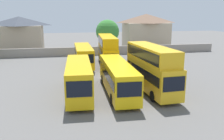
% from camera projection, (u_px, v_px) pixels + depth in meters
% --- Properties ---
extents(ground, '(140.00, 140.00, 0.00)m').
position_uv_depth(ground, '(96.00, 62.00, 43.80)').
color(ground, '#605E5B').
extents(depot_boundary_wall, '(56.00, 0.50, 1.80)m').
position_uv_depth(depot_boundary_wall, '(91.00, 51.00, 50.55)').
color(depot_boundary_wall, gray).
rests_on(depot_boundary_wall, ground).
extents(bus_1, '(3.07, 10.77, 3.53)m').
position_uv_depth(bus_1, '(79.00, 77.00, 25.60)').
color(bus_1, gold).
rests_on(bus_1, ground).
extents(bus_2, '(2.95, 11.91, 3.34)m').
position_uv_depth(bus_2, '(117.00, 76.00, 26.44)').
color(bus_2, yellow).
rests_on(bus_2, ground).
extents(bus_3, '(2.99, 10.38, 5.11)m').
position_uv_depth(bus_3, '(151.00, 66.00, 26.78)').
color(bus_3, yellow).
rests_on(bus_3, ground).
extents(bus_4, '(2.77, 11.14, 3.30)m').
position_uv_depth(bus_4, '(84.00, 55.00, 40.22)').
color(bus_4, '#E9B00F').
rests_on(bus_4, ground).
extents(bus_5, '(3.32, 11.34, 4.93)m').
position_uv_depth(bus_5, '(107.00, 49.00, 40.66)').
color(bus_5, '#F4B00B').
rests_on(bus_5, ground).
extents(house_terrace_left, '(10.59, 7.52, 7.96)m').
position_uv_depth(house_terrace_left, '(20.00, 34.00, 55.83)').
color(house_terrace_left, tan).
rests_on(house_terrace_left, ground).
extents(house_terrace_centre, '(11.07, 7.69, 8.52)m').
position_uv_depth(house_terrace_centre, '(146.00, 31.00, 60.18)').
color(house_terrace_centre, '#C6B293').
rests_on(house_terrace_centre, ground).
extents(tree_left_of_lot, '(5.11, 5.11, 7.32)m').
position_uv_depth(tree_left_of_lot, '(107.00, 31.00, 52.82)').
color(tree_left_of_lot, brown).
rests_on(tree_left_of_lot, ground).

